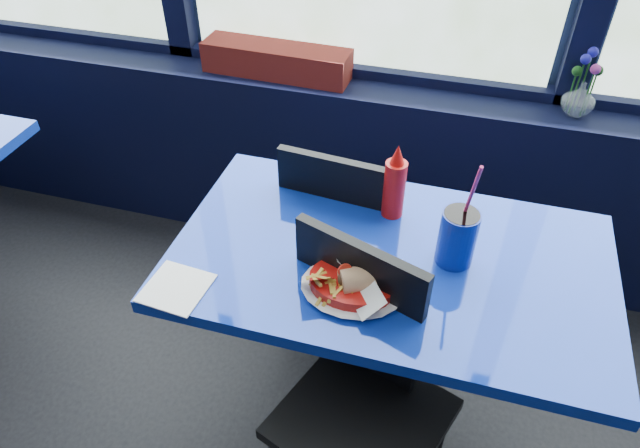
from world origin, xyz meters
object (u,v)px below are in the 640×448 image
(planter_box, at_px, (277,60))
(flower_vase, at_px, (580,95))
(chair_near_front, at_px, (360,377))
(chair_near_back, at_px, (341,231))
(near_table, at_px, (385,300))
(food_basket, at_px, (354,283))
(ketchup_bottle, at_px, (395,185))
(soda_cup, at_px, (458,236))

(planter_box, distance_m, flower_vase, 1.13)
(chair_near_front, relative_size, flower_vase, 3.70)
(chair_near_back, bearing_deg, near_table, 129.53)
(food_basket, relative_size, ketchup_bottle, 1.05)
(planter_box, relative_size, food_basket, 2.37)
(planter_box, bearing_deg, soda_cup, -44.05)
(chair_near_back, xyz_separation_m, planter_box, (-0.41, 0.54, 0.35))
(flower_vase, xyz_separation_m, ketchup_bottle, (-0.54, -0.68, -0.02))
(chair_near_front, height_order, flower_vase, flower_vase)
(soda_cup, bearing_deg, ketchup_bottle, 142.94)
(soda_cup, bearing_deg, near_table, -169.19)
(near_table, distance_m, food_basket, 0.27)
(food_basket, relative_size, soda_cup, 0.74)
(near_table, bearing_deg, soda_cup, 10.81)
(planter_box, distance_m, ketchup_bottle, 0.91)
(planter_box, xyz_separation_m, food_basket, (0.56, -1.02, -0.08))
(food_basket, xyz_separation_m, soda_cup, (0.23, 0.19, 0.05))
(near_table, xyz_separation_m, ketchup_bottle, (-0.03, 0.18, 0.29))
(food_basket, bearing_deg, ketchup_bottle, 78.91)
(near_table, xyz_separation_m, chair_near_back, (-0.22, 0.32, -0.06))
(chair_near_back, distance_m, soda_cup, 0.58)
(near_table, xyz_separation_m, food_basket, (-0.07, -0.16, 0.21))
(chair_near_front, xyz_separation_m, flower_vase, (0.52, 1.11, 0.36))
(chair_near_back, distance_m, flower_vase, 0.97)
(chair_near_front, xyz_separation_m, food_basket, (-0.05, 0.09, 0.27))
(chair_near_back, bearing_deg, ketchup_bottle, 148.36)
(planter_box, relative_size, flower_vase, 2.45)
(chair_near_back, distance_m, planter_box, 0.76)
(flower_vase, bearing_deg, food_basket, -119.30)
(chair_near_back, relative_size, soda_cup, 2.63)
(planter_box, distance_m, food_basket, 1.17)
(chair_near_back, relative_size, food_basket, 3.56)
(ketchup_bottle, relative_size, soda_cup, 0.70)
(chair_near_front, height_order, planter_box, planter_box)
(food_basket, bearing_deg, planter_box, 113.93)
(flower_vase, bearing_deg, chair_near_front, -115.33)
(chair_near_front, relative_size, ketchup_bottle, 3.74)
(near_table, xyz_separation_m, soda_cup, (0.17, 0.03, 0.27))
(planter_box, height_order, flower_vase, flower_vase)
(soda_cup, bearing_deg, chair_near_back, 142.94)
(planter_box, xyz_separation_m, ketchup_bottle, (0.60, -0.68, -0.00))
(chair_near_front, relative_size, chair_near_back, 1.00)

